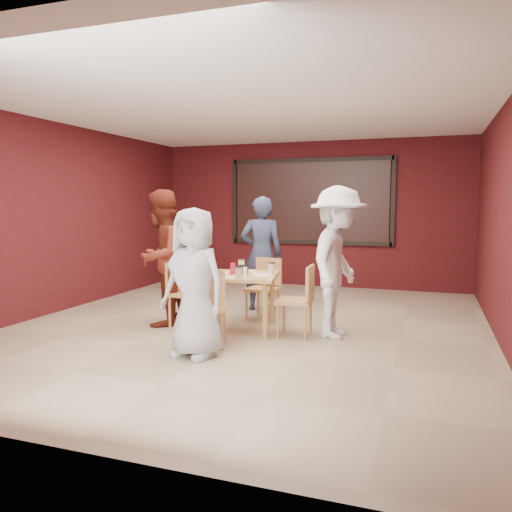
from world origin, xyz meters
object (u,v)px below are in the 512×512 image
(diner_left, at_px, (161,258))
(chair_back, at_px, (265,284))
(chair_front, at_px, (207,303))
(diner_back, at_px, (261,254))
(dining_table, at_px, (240,281))
(diner_right, at_px, (337,262))
(chair_right, at_px, (301,296))
(diner_front, at_px, (194,283))
(chair_left, at_px, (183,289))

(diner_left, bearing_deg, chair_back, 122.83)
(chair_front, xyz_separation_m, diner_back, (-0.07, 2.14, 0.35))
(chair_front, bearing_deg, diner_left, 141.50)
(dining_table, height_order, diner_back, diner_back)
(dining_table, bearing_deg, diner_right, 4.71)
(chair_right, xyz_separation_m, diner_front, (-0.85, -1.15, 0.29))
(dining_table, xyz_separation_m, diner_back, (-0.15, 1.28, 0.22))
(chair_back, xyz_separation_m, diner_right, (1.14, -0.70, 0.43))
(chair_back, relative_size, diner_left, 0.47)
(diner_front, xyz_separation_m, diner_back, (-0.08, 2.46, 0.07))
(diner_right, bearing_deg, chair_front, 130.89)
(diner_front, bearing_deg, chair_front, 104.73)
(chair_front, xyz_separation_m, diner_right, (1.28, 0.95, 0.40))
(dining_table, distance_m, chair_left, 0.83)
(dining_table, relative_size, diner_left, 0.60)
(diner_front, distance_m, diner_right, 1.81)
(chair_right, distance_m, diner_front, 1.47)
(chair_back, relative_size, diner_front, 0.53)
(dining_table, bearing_deg, chair_right, -1.47)
(chair_back, relative_size, diner_back, 0.49)
(diner_back, bearing_deg, chair_back, 96.65)
(chair_back, bearing_deg, diner_right, -31.48)
(chair_left, distance_m, diner_front, 1.42)
(chair_back, relative_size, diner_right, 0.46)
(chair_right, relative_size, diner_right, 0.48)
(diner_front, bearing_deg, diner_right, 58.08)
(chair_front, bearing_deg, chair_left, 130.96)
(chair_left, distance_m, diner_right, 2.07)
(diner_left, relative_size, diner_right, 0.99)
(dining_table, distance_m, diner_left, 1.13)
(chair_right, bearing_deg, chair_back, 131.44)
(chair_back, distance_m, diner_back, 0.65)
(diner_front, bearing_deg, diner_back, 105.00)
(chair_right, xyz_separation_m, diner_left, (-1.89, -0.02, 0.41))
(diner_left, bearing_deg, diner_front, 39.70)
(chair_back, distance_m, diner_front, 2.00)
(diner_back, bearing_deg, diner_right, 121.67)
(dining_table, xyz_separation_m, chair_left, (-0.81, -0.00, -0.15))
(chair_left, bearing_deg, chair_front, -49.04)
(diner_back, bearing_deg, chair_left, 45.24)
(chair_back, height_order, diner_back, diner_back)
(diner_back, bearing_deg, diner_left, 36.79)
(diner_front, relative_size, diner_right, 0.86)
(chair_right, distance_m, diner_back, 1.65)
(dining_table, xyz_separation_m, diner_right, (1.21, 0.10, 0.27))
(chair_front, height_order, chair_left, chair_front)
(chair_back, height_order, diner_front, diner_front)
(diner_front, height_order, diner_right, diner_right)
(chair_front, height_order, diner_back, diner_back)
(diner_back, relative_size, diner_right, 0.94)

